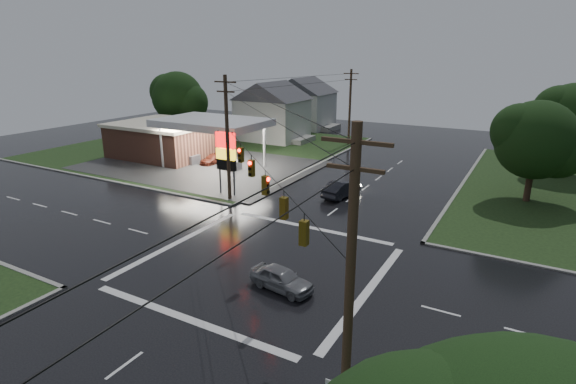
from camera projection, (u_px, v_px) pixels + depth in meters
The scene contains 16 objects.
ground at pixel (262, 264), 28.44m from camera, with size 120.00×120.00×0.00m, color black.
grass_nw at pixel (205, 148), 62.18m from camera, with size 36.00×36.00×0.08m, color black.
gas_station at pixel (173, 137), 56.04m from camera, with size 26.20×18.00×5.60m.
pylon_sign at pixel (226, 153), 40.86m from camera, with size 2.00×0.35×6.00m.
utility_pole_nw at pixel (227, 137), 39.05m from camera, with size 2.20×0.32×11.00m.
utility_pole_se at pixel (350, 286), 14.38m from camera, with size 2.20×0.32×11.00m.
utility_pole_n at pixel (350, 106), 62.82m from camera, with size 2.20×0.32×10.50m.
traffic_signals at pixel (260, 165), 26.46m from camera, with size 26.87×26.87×1.47m.
house_near at pixel (273, 110), 66.82m from camera, with size 11.05×8.48×8.60m.
house_far at pixel (304, 102), 77.27m from camera, with size 11.05×8.48×8.60m.
tree_nw_behind at pixel (178, 97), 67.31m from camera, with size 8.93×7.60×10.00m.
tree_ne_near at pixel (538, 140), 38.45m from camera, with size 7.99×6.80×8.98m.
tree_ne_far at pixel (575, 118), 46.83m from camera, with size 8.46×7.20×9.80m.
car_north at pixel (341, 189), 41.35m from camera, with size 1.59×4.56×1.50m, color black.
car_crossing at pixel (282, 279), 25.26m from camera, with size 1.55×3.86×1.31m, color slate.
car_pump at pixel (214, 159), 53.52m from camera, with size 1.64×4.02×1.17m, color #511D12.
Camera 1 is at (14.04, -21.64, 12.93)m, focal length 28.00 mm.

